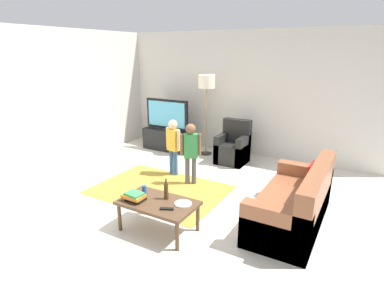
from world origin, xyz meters
The scene contains 17 objects.
ground centered at (0.00, 0.00, 0.00)m, with size 7.80×7.80×0.00m, color beige.
wall_back centered at (0.00, 3.00, 1.35)m, with size 6.00×0.12×2.70m, color silver.
wall_left centered at (-3.00, 0.00, 1.35)m, with size 0.12×6.00×2.70m, color silver.
area_rug centered at (-0.47, 0.31, 0.00)m, with size 2.20×1.60×0.01m, color #B28C33.
tv_stand centered at (-1.64, 2.30, 0.24)m, with size 1.20×0.44×0.50m.
tv centered at (-1.64, 2.28, 0.85)m, with size 1.10×0.28×0.71m.
couch centered at (1.80, 0.33, 0.29)m, with size 0.80×1.80×0.86m.
armchair centered at (0.05, 2.26, 0.30)m, with size 0.60×0.60×0.90m.
floor_lamp centered at (-0.71, 2.45, 1.54)m, with size 0.36×0.36×1.78m.
child_near_tv centered at (-0.66, 1.03, 0.64)m, with size 0.35×0.18×1.07m.
child_center centered at (-0.15, 0.81, 0.66)m, with size 0.32×0.24×1.10m.
coffee_table centered at (0.26, -0.73, 0.37)m, with size 1.00×0.60×0.42m.
book_stack centered at (-0.02, -0.86, 0.48)m, with size 0.28×0.20×0.11m.
bottle centered at (0.31, -0.61, 0.54)m, with size 0.06×0.06×0.28m.
tv_remote centered at (0.48, -0.85, 0.43)m, with size 0.17×0.05×0.02m, color black.
soda_can centered at (-0.04, -0.63, 0.48)m, with size 0.07×0.07×0.12m, color #2659B2.
plate centered at (0.58, -0.63, 0.43)m, with size 0.22×0.22×0.02m.
Camera 1 is at (2.47, -3.66, 2.27)m, focal length 29.31 mm.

